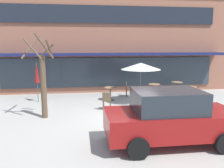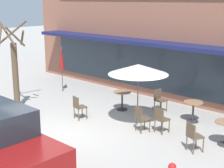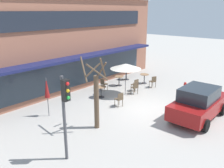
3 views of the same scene
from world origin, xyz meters
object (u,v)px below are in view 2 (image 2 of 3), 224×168
cafe_table_mid_patio (193,108)px  cafe_chair_4 (78,106)px  patio_umbrella_green_folded (62,58)px  cafe_chair_3 (141,117)px  cafe_table_streetside (122,98)px  cafe_chair_2 (159,99)px  cafe_chair_0 (193,135)px  patio_umbrella_cream_folded (138,69)px  street_tree (15,69)px  cafe_chair_1 (161,118)px

cafe_table_mid_patio → cafe_chair_4: (-3.24, -2.68, 0.01)m
patio_umbrella_green_folded → cafe_chair_3: 6.35m
cafe_table_streetside → cafe_chair_2: (1.20, 0.88, 0.01)m
cafe_table_streetside → cafe_chair_0: bearing=-20.2°
cafe_chair_4 → cafe_chair_3: bearing=13.9°
patio_umbrella_cream_folded → street_tree: (-4.79, -1.93, -0.35)m
patio_umbrella_green_folded → cafe_chair_2: bearing=7.7°
patio_umbrella_green_folded → cafe_chair_3: bearing=-14.0°
cafe_chair_4 → patio_umbrella_cream_folded: bearing=28.7°
cafe_chair_1 → cafe_table_mid_patio: bearing=82.4°
patio_umbrella_cream_folded → cafe_chair_4: bearing=-151.3°
patio_umbrella_cream_folded → cafe_chair_3: patio_umbrella_cream_folded is taller
patio_umbrella_green_folded → cafe_chair_0: patio_umbrella_green_folded is taller
cafe_table_mid_patio → cafe_chair_1: 1.72m
patio_umbrella_cream_folded → cafe_table_streetside: bearing=149.7°
cafe_chair_0 → cafe_chair_2: size_ratio=1.00×
cafe_chair_2 → cafe_chair_3: (0.84, -2.22, 0.00)m
patio_umbrella_cream_folded → cafe_chair_4: patio_umbrella_cream_folded is taller
patio_umbrella_cream_folded → cafe_chair_4: size_ratio=2.47×
cafe_chair_1 → cafe_chair_2: size_ratio=1.00×
cafe_chair_0 → street_tree: (-7.39, -1.30, 1.15)m
cafe_chair_1 → cafe_chair_2: same height
cafe_chair_0 → cafe_chair_1: (-1.54, 0.54, 0.00)m
cafe_chair_2 → cafe_chair_3: size_ratio=1.00×
cafe_table_streetside → patio_umbrella_green_folded: patio_umbrella_green_folded is taller
patio_umbrella_cream_folded → cafe_table_mid_patio: bearing=51.4°
cafe_chair_0 → cafe_chair_2: (-2.92, 2.40, 0.00)m
cafe_chair_0 → cafe_chair_4: (-4.56, -0.44, 0.00)m
cafe_chair_1 → cafe_chair_4: (-3.02, -0.98, 0.00)m
cafe_table_mid_patio → cafe_chair_2: 1.61m
patio_umbrella_cream_folded → cafe_chair_3: size_ratio=2.47×
cafe_table_mid_patio → cafe_chair_0: cafe_chair_0 is taller
cafe_chair_3 → patio_umbrella_green_folded: bearing=166.0°
cafe_table_streetside → cafe_chair_3: size_ratio=0.85×
patio_umbrella_cream_folded → cafe_chair_2: bearing=100.1°
cafe_table_mid_patio → cafe_chair_3: (-0.77, -2.07, 0.01)m
cafe_chair_1 → cafe_chair_2: (-1.38, 1.86, 0.00)m
cafe_chair_0 → cafe_chair_1: same height
cafe_chair_0 → cafe_chair_3: (-2.08, 0.17, 0.00)m
patio_umbrella_cream_folded → cafe_chair_0: size_ratio=2.47×
cafe_table_mid_patio → patio_umbrella_green_folded: (-6.83, -0.56, 1.11)m
cafe_table_mid_patio → cafe_chair_3: cafe_chair_3 is taller
cafe_chair_0 → cafe_chair_2: same height
cafe_chair_2 → street_tree: size_ratio=0.25×
patio_umbrella_green_folded → patio_umbrella_cream_folded: size_ratio=1.00×
cafe_chair_1 → cafe_chair_3: bearing=-145.8°
cafe_chair_1 → cafe_chair_3: same height
patio_umbrella_cream_folded → cafe_chair_2: patio_umbrella_cream_folded is taller
cafe_table_mid_patio → cafe_chair_0: (1.31, -2.25, 0.01)m
patio_umbrella_cream_folded → cafe_chair_3: 1.65m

